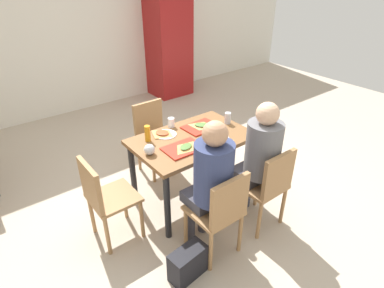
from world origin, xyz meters
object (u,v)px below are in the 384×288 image
at_px(tray_red_near, 183,148).
at_px(handbag, 188,263).
at_px(chair_far_side, 153,132).
at_px(chair_near_left, 220,210).
at_px(paper_plate_center, 166,134).
at_px(pizza_slice_b, 202,125).
at_px(condiment_bottle, 148,134).
at_px(plastic_cup_b, 216,145).
at_px(tray_red_far, 201,127).
at_px(drink_fridge, 169,44).
at_px(person_in_red, 210,178).
at_px(plastic_cup_a, 171,122).
at_px(paper_plate_near_edge, 219,140).
at_px(pizza_slice_d, 220,139).
at_px(person_in_brown_jacket, 259,154).
at_px(chair_near_right, 268,184).
at_px(main_table, 192,147).
at_px(pizza_slice_a, 186,147).
at_px(foil_bundle, 149,149).
at_px(pizza_slice_c, 162,133).
at_px(chair_left_end, 104,196).
at_px(soda_can, 228,118).

xyz_separation_m(tray_red_near, handbag, (-0.44, -0.64, -0.63)).
bearing_deg(chair_far_side, tray_red_near, -102.96).
xyz_separation_m(chair_near_left, paper_plate_center, (0.12, 0.97, 0.26)).
height_order(pizza_slice_b, condiment_bottle, condiment_bottle).
bearing_deg(paper_plate_center, plastic_cup_b, -68.72).
relative_size(tray_red_far, drink_fridge, 0.19).
distance_m(person_in_red, plastic_cup_a, 0.98).
height_order(chair_far_side, paper_plate_near_edge, chair_far_side).
height_order(pizza_slice_d, condiment_bottle, condiment_bottle).
xyz_separation_m(person_in_brown_jacket, tray_red_near, (-0.50, 0.49, 0.02)).
distance_m(chair_near_left, pizza_slice_b, 1.05).
bearing_deg(chair_far_side, handbag, -112.72).
bearing_deg(chair_near_right, condiment_bottle, 124.89).
distance_m(paper_plate_center, condiment_bottle, 0.22).
bearing_deg(main_table, handbag, -129.64).
relative_size(person_in_red, pizza_slice_a, 5.28).
relative_size(paper_plate_center, foil_bundle, 2.20).
height_order(paper_plate_near_edge, handbag, paper_plate_near_edge).
bearing_deg(paper_plate_center, pizza_slice_d, -49.81).
bearing_deg(pizza_slice_b, drink_fridge, 62.13).
distance_m(chair_far_side, pizza_slice_a, 0.97).
relative_size(paper_plate_near_edge, pizza_slice_d, 0.98).
bearing_deg(paper_plate_near_edge, foil_bundle, 164.41).
bearing_deg(condiment_bottle, plastic_cup_b, -52.08).
distance_m(pizza_slice_c, plastic_cup_b, 0.60).
relative_size(tray_red_far, pizza_slice_d, 1.61).
height_order(chair_near_left, pizza_slice_c, chair_near_left).
bearing_deg(person_in_brown_jacket, chair_left_end, 153.86).
bearing_deg(plastic_cup_a, handbag, -119.25).
xyz_separation_m(pizza_slice_c, pizza_slice_d, (0.38, -0.44, 0.00)).
bearing_deg(plastic_cup_a, pizza_slice_c, -152.26).
bearing_deg(pizza_slice_c, pizza_slice_a, -87.75).
xyz_separation_m(plastic_cup_b, foil_bundle, (-0.53, 0.30, 0.00)).
xyz_separation_m(tray_red_far, pizza_slice_c, (-0.41, 0.12, 0.01)).
relative_size(person_in_brown_jacket, pizza_slice_b, 4.78).
xyz_separation_m(chair_near_right, tray_red_near, (-0.50, 0.63, 0.26)).
bearing_deg(pizza_slice_d, foil_bundle, 163.89).
xyz_separation_m(paper_plate_near_edge, condiment_bottle, (-0.56, 0.41, 0.08)).
bearing_deg(person_in_brown_jacket, tray_red_near, 135.60).
xyz_separation_m(tray_red_far, soda_can, (0.29, -0.09, 0.05)).
distance_m(tray_red_far, foil_bundle, 0.72).
height_order(person_in_brown_jacket, plastic_cup_a, person_in_brown_jacket).
height_order(person_in_brown_jacket, tray_red_near, person_in_brown_jacket).
relative_size(paper_plate_near_edge, pizza_slice_c, 0.91).
xyz_separation_m(chair_far_side, drink_fridge, (1.66, 2.09, 0.45)).
height_order(chair_near_left, soda_can, soda_can).
distance_m(pizza_slice_b, drink_fridge, 3.10).
height_order(paper_plate_near_edge, foil_bundle, foil_bundle).
xyz_separation_m(chair_far_side, foil_bundle, (-0.50, -0.78, 0.30)).
relative_size(person_in_brown_jacket, pizza_slice_c, 5.23).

